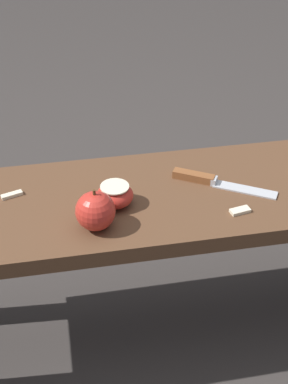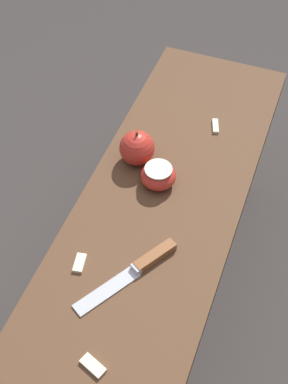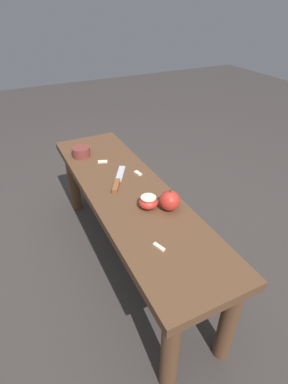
{
  "view_description": "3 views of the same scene",
  "coord_description": "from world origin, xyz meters",
  "px_view_note": "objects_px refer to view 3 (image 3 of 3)",
  "views": [
    {
      "loc": [
        0.27,
        1.02,
        1.21
      ],
      "look_at": [
        0.09,
        0.04,
        0.51
      ],
      "focal_mm": 50.0,
      "sensor_mm": 36.0,
      "label": 1
    },
    {
      "loc": [
        -0.64,
        -0.24,
        1.46
      ],
      "look_at": [
        0.09,
        0.04,
        0.51
      ],
      "focal_mm": 50.0,
      "sensor_mm": 36.0,
      "label": 2
    },
    {
      "loc": [
        1.07,
        -0.45,
        1.24
      ],
      "look_at": [
        0.09,
        0.04,
        0.51
      ],
      "focal_mm": 28.0,
      "sensor_mm": 36.0,
      "label": 3
    }
  ],
  "objects_px": {
    "knife": "(117,182)",
    "apple_whole": "(170,201)",
    "apple_cut": "(148,202)",
    "wooden_bench": "(129,205)",
    "bowl": "(81,152)"
  },
  "relations": [
    {
      "from": "knife",
      "to": "apple_whole",
      "type": "height_order",
      "value": "apple_whole"
    },
    {
      "from": "apple_cut",
      "to": "wooden_bench",
      "type": "bearing_deg",
      "value": -170.65
    },
    {
      "from": "apple_cut",
      "to": "bowl",
      "type": "distance_m",
      "value": 0.6
    },
    {
      "from": "wooden_bench",
      "to": "knife",
      "type": "distance_m",
      "value": 0.13
    },
    {
      "from": "wooden_bench",
      "to": "apple_whole",
      "type": "bearing_deg",
      "value": 25.7
    },
    {
      "from": "bowl",
      "to": "apple_cut",
      "type": "bearing_deg",
      "value": 11.42
    },
    {
      "from": "knife",
      "to": "apple_cut",
      "type": "height_order",
      "value": "apple_cut"
    },
    {
      "from": "wooden_bench",
      "to": "apple_whole",
      "type": "height_order",
      "value": "apple_whole"
    },
    {
      "from": "knife",
      "to": "bowl",
      "type": "xyz_separation_m",
      "value": [
        -0.36,
        -0.07,
        0.02
      ]
    },
    {
      "from": "apple_whole",
      "to": "apple_cut",
      "type": "bearing_deg",
      "value": -125.09
    },
    {
      "from": "wooden_bench",
      "to": "bowl",
      "type": "height_order",
      "value": "bowl"
    },
    {
      "from": "apple_cut",
      "to": "apple_whole",
      "type": "bearing_deg",
      "value": 54.91
    },
    {
      "from": "knife",
      "to": "apple_cut",
      "type": "bearing_deg",
      "value": -137.83
    },
    {
      "from": "wooden_bench",
      "to": "apple_cut",
      "type": "height_order",
      "value": "apple_cut"
    },
    {
      "from": "wooden_bench",
      "to": "apple_whole",
      "type": "relative_size",
      "value": 13.88
    }
  ]
}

